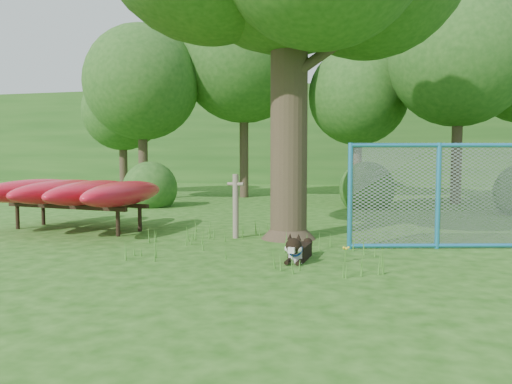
# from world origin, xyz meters

# --- Properties ---
(ground) EXTENTS (80.00, 80.00, 0.00)m
(ground) POSITION_xyz_m (0.00, 0.00, 0.00)
(ground) COLOR #1C4D0F
(ground) RESTS_ON ground
(wooden_post) EXTENTS (0.36, 0.14, 1.30)m
(wooden_post) POSITION_xyz_m (-0.41, 1.96, 0.69)
(wooden_post) COLOR #716355
(wooden_post) RESTS_ON ground
(kayak_rack) EXTENTS (3.50, 3.67, 1.13)m
(kayak_rack) POSITION_xyz_m (-4.18, 2.16, 0.86)
(kayak_rack) COLOR black
(kayak_rack) RESTS_ON ground
(husky_dog) EXTENTS (0.31, 1.09, 0.48)m
(husky_dog) POSITION_xyz_m (1.18, 0.04, 0.17)
(husky_dog) COLOR black
(husky_dog) RESTS_ON ground
(fence_section) EXTENTS (3.16, 0.90, 3.16)m
(fence_section) POSITION_xyz_m (3.43, 1.71, 0.95)
(fence_section) COLOR #2988C3
(fence_section) RESTS_ON ground
(wildflower_clump) EXTENTS (0.11, 0.11, 0.25)m
(wildflower_clump) POSITION_xyz_m (1.91, 0.15, 0.20)
(wildflower_clump) COLOR #44802A
(wildflower_clump) RESTS_ON ground
(bg_tree_a) EXTENTS (4.40, 4.40, 6.70)m
(bg_tree_a) POSITION_xyz_m (-6.50, 10.00, 4.48)
(bg_tree_a) COLOR #372B1E
(bg_tree_a) RESTS_ON ground
(bg_tree_b) EXTENTS (5.20, 5.20, 8.22)m
(bg_tree_b) POSITION_xyz_m (-3.00, 12.00, 5.61)
(bg_tree_b) COLOR #372B1E
(bg_tree_b) RESTS_ON ground
(bg_tree_c) EXTENTS (4.00, 4.00, 6.12)m
(bg_tree_c) POSITION_xyz_m (1.50, 13.00, 4.11)
(bg_tree_c) COLOR #372B1E
(bg_tree_c) RESTS_ON ground
(bg_tree_d) EXTENTS (4.80, 4.80, 7.50)m
(bg_tree_d) POSITION_xyz_m (5.00, 11.00, 5.08)
(bg_tree_d) COLOR #372B1E
(bg_tree_d) RESTS_ON ground
(bg_tree_f) EXTENTS (3.60, 3.60, 5.55)m
(bg_tree_f) POSITION_xyz_m (-9.00, 13.00, 3.73)
(bg_tree_f) COLOR #372B1E
(bg_tree_f) RESTS_ON ground
(shrub_left) EXTENTS (1.80, 1.80, 1.80)m
(shrub_left) POSITION_xyz_m (-5.00, 7.50, 0.00)
(shrub_left) COLOR #23511A
(shrub_left) RESTS_ON ground
(shrub_mid) EXTENTS (1.80, 1.80, 1.80)m
(shrub_mid) POSITION_xyz_m (2.00, 9.00, 0.00)
(shrub_mid) COLOR #23511A
(shrub_mid) RESTS_ON ground
(wooded_hillside) EXTENTS (80.00, 12.00, 6.00)m
(wooded_hillside) POSITION_xyz_m (0.00, 28.00, 3.00)
(wooded_hillside) COLOR #23511A
(wooded_hillside) RESTS_ON ground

